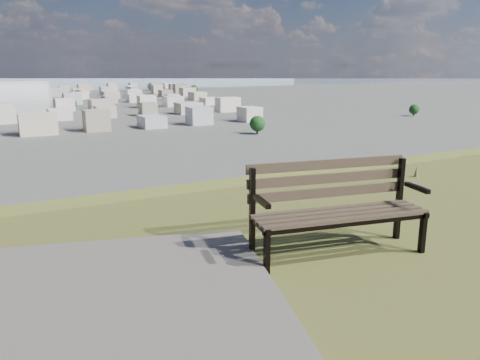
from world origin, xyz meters
TOP-DOWN VIEW (x-y plane):
  - park_bench at (-0.78, 1.35)m, footprint 1.73×0.83m

SIDE VIEW (x-z plane):
  - park_bench at x=-0.78m, z-range 25.06..25.93m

